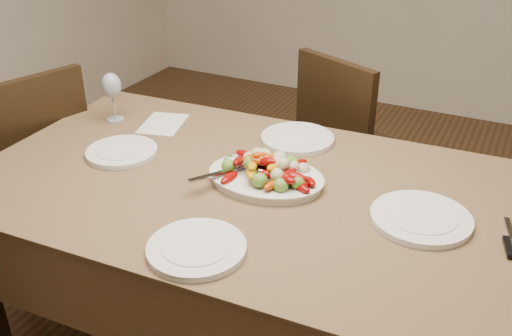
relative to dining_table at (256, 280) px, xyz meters
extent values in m
cube|color=brown|center=(0.00, 0.00, 0.00)|extent=(1.89, 1.13, 0.76)
ellipsoid|color=white|center=(0.02, 0.03, 0.39)|extent=(0.38, 0.29, 0.02)
cylinder|color=white|center=(-0.52, -0.02, 0.39)|extent=(0.25, 0.25, 0.02)
cylinder|color=white|center=(0.51, 0.03, 0.39)|extent=(0.29, 0.29, 0.02)
cylinder|color=white|center=(-0.01, 0.36, 0.39)|extent=(0.27, 0.27, 0.02)
cylinder|color=white|center=(0.02, -0.38, 0.39)|extent=(0.26, 0.26, 0.02)
cube|color=silver|center=(-0.54, 0.26, 0.38)|extent=(0.20, 0.24, 0.00)
camera|label=1|loc=(0.70, -1.39, 1.28)|focal=40.00mm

